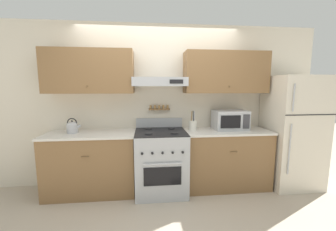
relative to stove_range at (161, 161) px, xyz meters
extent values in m
plane|color=#B2A38E|center=(0.00, -0.25, -0.47)|extent=(16.00, 16.00, 0.00)
cube|color=beige|center=(0.00, 0.40, 0.81)|extent=(5.20, 0.08, 2.55)
cube|color=brown|center=(-1.02, 0.19, 1.33)|extent=(1.27, 0.33, 0.63)
sphere|color=brown|center=(-1.02, 0.01, 1.11)|extent=(0.02, 0.02, 0.02)
cube|color=brown|center=(1.03, 0.19, 1.33)|extent=(1.29, 0.33, 0.63)
sphere|color=brown|center=(1.03, 0.01, 1.11)|extent=(0.02, 0.02, 0.02)
cube|color=#ADAFB5|center=(0.00, 0.17, 1.18)|extent=(0.81, 0.37, 0.13)
cube|color=black|center=(0.23, -0.02, 1.18)|extent=(0.20, 0.01, 0.06)
cube|color=brown|center=(0.00, 0.32, 0.75)|extent=(0.34, 0.07, 0.02)
cylinder|color=olive|center=(-0.14, 0.32, 0.79)|extent=(0.03, 0.03, 0.06)
cylinder|color=olive|center=(-0.07, 0.32, 0.79)|extent=(0.03, 0.03, 0.06)
cylinder|color=olive|center=(0.00, 0.32, 0.79)|extent=(0.03, 0.03, 0.06)
cylinder|color=olive|center=(0.07, 0.32, 0.79)|extent=(0.03, 0.03, 0.06)
cylinder|color=olive|center=(0.14, 0.32, 0.79)|extent=(0.03, 0.03, 0.06)
cube|color=brown|center=(-1.02, 0.06, -0.03)|extent=(1.27, 0.58, 0.88)
cube|color=silver|center=(-1.02, 0.06, 0.43)|extent=(1.29, 0.61, 0.03)
cylinder|color=brown|center=(-1.02, -0.24, 0.19)|extent=(0.10, 0.01, 0.01)
cube|color=brown|center=(1.03, 0.06, -0.03)|extent=(1.29, 0.58, 0.88)
cube|color=silver|center=(1.03, 0.06, 0.43)|extent=(1.31, 0.61, 0.03)
cylinder|color=brown|center=(1.03, -0.24, 0.19)|extent=(0.10, 0.01, 0.01)
cube|color=#ADAFB5|center=(0.00, 0.00, -0.01)|extent=(0.75, 0.69, 0.91)
cube|color=black|center=(0.00, -0.35, -0.08)|extent=(0.51, 0.01, 0.26)
cylinder|color=#ADAFB5|center=(0.00, -0.38, 0.10)|extent=(0.52, 0.02, 0.02)
cube|color=black|center=(0.00, 0.00, 0.45)|extent=(0.75, 0.69, 0.01)
cylinder|color=#232326|center=(-0.18, -0.17, 0.47)|extent=(0.11, 0.11, 0.02)
cylinder|color=#232326|center=(0.18, -0.17, 0.47)|extent=(0.11, 0.11, 0.02)
cylinder|color=#232326|center=(-0.18, 0.16, 0.47)|extent=(0.11, 0.11, 0.02)
cylinder|color=#232326|center=(0.18, 0.16, 0.47)|extent=(0.11, 0.11, 0.02)
cylinder|color=black|center=(-0.27, -0.36, 0.24)|extent=(0.03, 0.02, 0.03)
cylinder|color=black|center=(-0.13, -0.36, 0.24)|extent=(0.03, 0.02, 0.03)
cylinder|color=black|center=(0.00, -0.36, 0.24)|extent=(0.03, 0.02, 0.03)
cylinder|color=black|center=(0.13, -0.36, 0.24)|extent=(0.03, 0.02, 0.03)
cylinder|color=black|center=(0.27, -0.36, 0.24)|extent=(0.03, 0.02, 0.03)
cube|color=#ADAFB5|center=(0.00, 0.33, 0.53)|extent=(0.75, 0.04, 0.15)
cube|color=beige|center=(2.10, 0.01, 0.40)|extent=(0.77, 0.67, 1.74)
cube|color=black|center=(2.10, -0.33, 0.72)|extent=(0.77, 0.01, 0.01)
cylinder|color=#ADAFB5|center=(1.81, -0.34, 0.96)|extent=(0.02, 0.02, 0.38)
cylinder|color=#ADAFB5|center=(1.81, -0.34, 0.23)|extent=(0.02, 0.02, 0.73)
cylinder|color=#B7B7BC|center=(-1.28, 0.10, 0.51)|extent=(0.16, 0.16, 0.13)
ellipsoid|color=#B7B7BC|center=(-1.28, 0.10, 0.57)|extent=(0.14, 0.14, 0.07)
sphere|color=black|center=(-1.28, 0.10, 0.62)|extent=(0.02, 0.02, 0.02)
cylinder|color=#B7B7BC|center=(-1.21, 0.10, 0.52)|extent=(0.10, 0.03, 0.08)
torus|color=black|center=(-1.28, 0.10, 0.59)|extent=(0.14, 0.01, 0.14)
cube|color=#ADAFB5|center=(1.11, 0.12, 0.59)|extent=(0.51, 0.35, 0.30)
cube|color=black|center=(1.04, -0.06, 0.59)|extent=(0.31, 0.01, 0.19)
cube|color=#38383D|center=(1.29, -0.06, 0.59)|extent=(0.10, 0.01, 0.22)
cylinder|color=silver|center=(0.50, 0.10, 0.51)|extent=(0.12, 0.12, 0.15)
cylinder|color=olive|center=(0.48, 0.09, 0.66)|extent=(0.01, 0.05, 0.16)
cylinder|color=#28282B|center=(0.51, 0.10, 0.66)|extent=(0.01, 0.04, 0.16)
cylinder|color=#B2B2B7|center=(0.53, 0.11, 0.66)|extent=(0.01, 0.03, 0.16)
camera|label=1|loc=(-0.20, -2.97, 1.11)|focal=22.00mm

